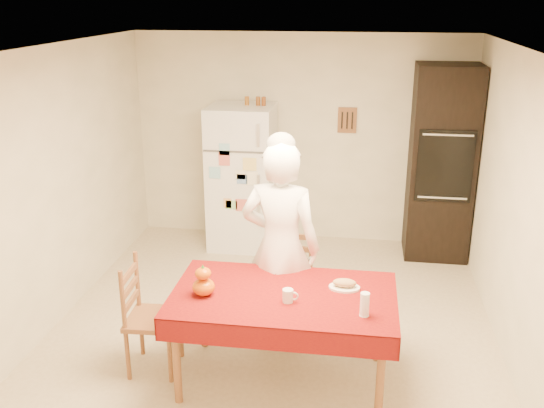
% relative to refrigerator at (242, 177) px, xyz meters
% --- Properties ---
extents(floor, '(4.50, 4.50, 0.00)m').
position_rel_refrigerator_xyz_m(floor, '(0.65, -1.88, -0.85)').
color(floor, tan).
rests_on(floor, ground).
extents(room_shell, '(4.02, 4.52, 2.51)m').
position_rel_refrigerator_xyz_m(room_shell, '(0.65, -1.88, 0.77)').
color(room_shell, '#ECE1C6').
rests_on(room_shell, ground).
extents(refrigerator, '(0.75, 0.74, 1.70)m').
position_rel_refrigerator_xyz_m(refrigerator, '(0.00, 0.00, 0.00)').
color(refrigerator, white).
rests_on(refrigerator, floor).
extents(oven_cabinet, '(0.70, 0.62, 2.20)m').
position_rel_refrigerator_xyz_m(oven_cabinet, '(2.28, 0.05, 0.25)').
color(oven_cabinet, black).
rests_on(oven_cabinet, floor).
extents(dining_table, '(1.70, 1.00, 0.76)m').
position_rel_refrigerator_xyz_m(dining_table, '(0.85, -2.68, -0.16)').
color(dining_table, brown).
rests_on(dining_table, floor).
extents(chair_far, '(0.45, 0.43, 0.95)m').
position_rel_refrigerator_xyz_m(chair_far, '(0.79, -1.82, -0.34)').
color(chair_far, brown).
rests_on(chair_far, floor).
extents(chair_left, '(0.42, 0.44, 0.95)m').
position_rel_refrigerator_xyz_m(chair_left, '(-0.27, -2.67, -0.34)').
color(chair_left, brown).
rests_on(chair_left, floor).
extents(seated_woman, '(0.71, 0.51, 1.83)m').
position_rel_refrigerator_xyz_m(seated_woman, '(0.76, -2.17, 0.07)').
color(seated_woman, white).
rests_on(seated_woman, floor).
extents(coffee_mug, '(0.08, 0.08, 0.10)m').
position_rel_refrigerator_xyz_m(coffee_mug, '(0.90, -2.80, -0.04)').
color(coffee_mug, silver).
rests_on(coffee_mug, dining_table).
extents(pumpkin_lower, '(0.17, 0.17, 0.13)m').
position_rel_refrigerator_xyz_m(pumpkin_lower, '(0.26, -2.78, -0.02)').
color(pumpkin_lower, '#D25704').
rests_on(pumpkin_lower, dining_table).
extents(pumpkin_upper, '(0.12, 0.12, 0.09)m').
position_rel_refrigerator_xyz_m(pumpkin_upper, '(0.26, -2.78, 0.09)').
color(pumpkin_upper, '#D75705').
rests_on(pumpkin_upper, pumpkin_lower).
extents(wine_glass, '(0.07, 0.07, 0.18)m').
position_rel_refrigerator_xyz_m(wine_glass, '(1.45, -2.92, -0.00)').
color(wine_glass, white).
rests_on(wine_glass, dining_table).
extents(bread_plate, '(0.24, 0.24, 0.02)m').
position_rel_refrigerator_xyz_m(bread_plate, '(1.30, -2.53, -0.08)').
color(bread_plate, white).
rests_on(bread_plate, dining_table).
extents(bread_loaf, '(0.18, 0.10, 0.06)m').
position_rel_refrigerator_xyz_m(bread_loaf, '(1.30, -2.53, -0.04)').
color(bread_loaf, '#96764A').
rests_on(bread_loaf, bread_plate).
extents(spice_jar_left, '(0.05, 0.05, 0.10)m').
position_rel_refrigerator_xyz_m(spice_jar_left, '(0.06, 0.05, 0.90)').
color(spice_jar_left, '#985A1B').
rests_on(spice_jar_left, refrigerator).
extents(spice_jar_mid, '(0.05, 0.05, 0.10)m').
position_rel_refrigerator_xyz_m(spice_jar_mid, '(0.19, 0.05, 0.90)').
color(spice_jar_mid, brown).
rests_on(spice_jar_mid, refrigerator).
extents(spice_jar_right, '(0.05, 0.05, 0.10)m').
position_rel_refrigerator_xyz_m(spice_jar_right, '(0.25, 0.05, 0.90)').
color(spice_jar_right, brown).
rests_on(spice_jar_right, refrigerator).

